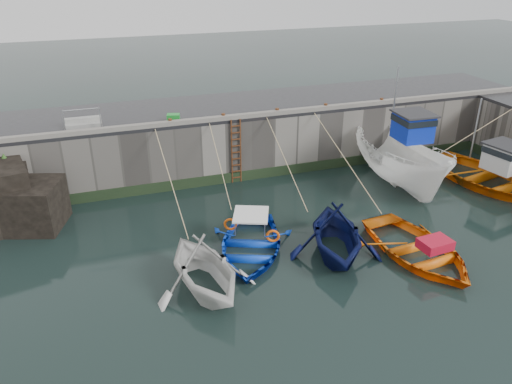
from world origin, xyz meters
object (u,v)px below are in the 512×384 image
object	(u,v)px
boat_near_white	(205,288)
boat_near_navy	(416,255)
bollard_c	(277,111)
bollard_e	(381,101)
fish_crate	(173,117)
boat_far_orange	(489,177)
bollard_d	(326,106)
bollard_a	(170,122)
ladder	(236,152)
boat_far_white	(401,161)
bollard_b	(223,116)
boat_near_blacktrim	(334,253)
boat_near_blue	(250,250)

from	to	relation	value
boat_near_white	boat_near_navy	xyz separation A→B (m)	(7.98, -0.57, 0.00)
bollard_c	bollard_e	size ratio (longest dim) A/B	1.00
fish_crate	bollard_e	bearing A→B (deg)	11.66
boat_far_orange	bollard_d	size ratio (longest dim) A/B	26.03
boat_near_white	bollard_a	size ratio (longest dim) A/B	15.36
boat_near_navy	boat_far_orange	xyz separation A→B (m)	(7.07, 4.27, 0.43)
bollard_c	bollard_d	world-z (taller)	same
boat_near_white	bollard_d	distance (m)	12.23
boat_near_navy	fish_crate	xyz separation A→B (m)	(-7.18, 9.48, 3.31)
fish_crate	bollard_d	xyz separation A→B (m)	(7.55, -0.60, -0.01)
boat_near_white	fish_crate	size ratio (longest dim) A/B	7.39
ladder	boat_far_white	size ratio (longest dim) A/B	0.43
boat_far_white	fish_crate	world-z (taller)	boat_far_white
ladder	bollard_b	size ratio (longest dim) A/B	11.43
boat_near_navy	bollard_c	size ratio (longest dim) A/B	18.49
bollard_b	bollard_d	distance (m)	5.30
boat_near_navy	bollard_b	size ratio (longest dim) A/B	18.49
bollard_a	bollard_c	bearing A→B (deg)	0.00
boat_far_white	bollard_c	distance (m)	6.45
boat_far_orange	bollard_b	xyz separation A→B (m)	(-12.01, 4.61, 2.87)
boat_far_white	boat_far_orange	world-z (taller)	boat_far_white
boat_near_white	boat_near_blacktrim	bearing A→B (deg)	-3.97
boat_near_navy	bollard_e	distance (m)	10.12
boat_near_white	bollard_e	xyz separation A→B (m)	(11.55, 8.31, 3.30)
boat_far_white	bollard_d	distance (m)	4.57
boat_near_navy	bollard_b	xyz separation A→B (m)	(-4.93, 8.88, 3.30)
bollard_b	bollard_e	world-z (taller)	same
boat_far_white	bollard_d	world-z (taller)	boat_far_white
boat_near_white	bollard_b	distance (m)	9.44
boat_near_blue	boat_near_blacktrim	size ratio (longest dim) A/B	1.11
boat_near_blacktrim	bollard_b	xyz separation A→B (m)	(-2.11, 7.74, 3.30)
boat_far_white	boat_near_blue	bearing A→B (deg)	-155.15
bollard_e	ladder	bearing A→B (deg)	-177.60
boat_far_orange	bollard_e	size ratio (longest dim) A/B	26.03
boat_far_orange	bollard_c	bearing A→B (deg)	142.44
boat_near_blacktrim	boat_far_white	distance (m)	7.62
boat_near_white	bollard_e	distance (m)	14.60
boat_far_white	bollard_a	distance (m)	11.11
ladder	boat_near_navy	xyz separation A→B (m)	(4.43, -8.54, -1.59)
boat_near_navy	boat_near_blacktrim	bearing A→B (deg)	153.30
bollard_a	boat_far_white	bearing A→B (deg)	-16.12
boat_far_white	boat_far_orange	xyz separation A→B (m)	(4.03, -1.58, -0.74)
boat_near_blacktrim	boat_far_white	xyz separation A→B (m)	(5.87, 4.71, 1.17)
fish_crate	bollard_e	world-z (taller)	fish_crate
boat_far_orange	bollard_e	world-z (taller)	boat_far_orange
ladder	boat_near_white	bearing A→B (deg)	-113.97
ladder	boat_far_white	distance (m)	7.96
boat_near_white	boat_near_navy	world-z (taller)	boat_near_white
fish_crate	bollard_d	bearing A→B (deg)	10.30
bollard_a	bollard_d	world-z (taller)	same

